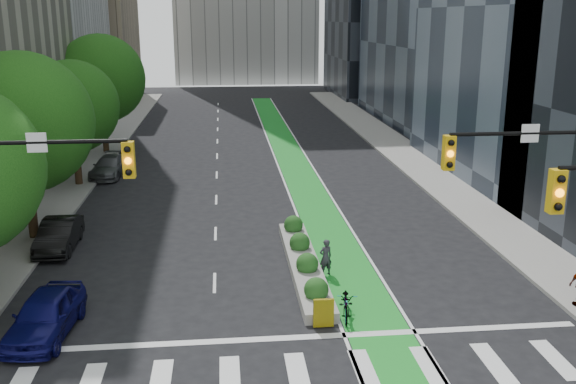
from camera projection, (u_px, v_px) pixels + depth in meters
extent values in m
plane|color=black|center=(294.00, 357.00, 19.87)|extent=(160.00, 160.00, 0.00)
cube|color=gray|center=(76.00, 174.00, 42.68)|extent=(3.60, 90.00, 0.15)
cube|color=gray|center=(421.00, 166.00, 45.00)|extent=(3.60, 90.00, 0.15)
cube|color=#1A8F27|center=(289.00, 155.00, 48.95)|extent=(2.20, 70.00, 0.01)
cylinder|color=black|center=(29.00, 188.00, 29.64)|extent=(0.44, 0.44, 5.04)
sphere|color=#14450E|center=(22.00, 123.00, 28.83)|extent=(6.40, 6.40, 6.40)
cylinder|color=black|center=(76.00, 151.00, 39.30)|extent=(0.44, 0.44, 4.48)
sphere|color=#14450E|center=(72.00, 106.00, 38.59)|extent=(5.60, 5.60, 5.60)
cylinder|color=black|center=(104.00, 120.00, 48.81)|extent=(0.44, 0.44, 5.15)
sphere|color=#14450E|center=(101.00, 79.00, 47.98)|extent=(6.60, 6.60, 6.60)
cylinder|color=black|center=(27.00, 143.00, 17.82)|extent=(5.50, 0.12, 0.12)
cube|color=gold|center=(129.00, 160.00, 18.24)|extent=(0.34, 0.28, 1.05)
sphere|color=orange|center=(128.00, 161.00, 18.09)|extent=(0.20, 0.20, 0.20)
cube|color=white|center=(37.00, 143.00, 17.82)|extent=(0.55, 0.04, 0.55)
cylinder|color=black|center=(538.00, 133.00, 19.29)|extent=(5.50, 0.12, 0.12)
cube|color=gold|center=(449.00, 153.00, 19.16)|extent=(0.34, 0.28, 1.05)
sphere|color=orange|center=(451.00, 154.00, 19.01)|extent=(0.20, 0.20, 0.20)
cube|color=white|center=(530.00, 133.00, 19.23)|extent=(0.55, 0.04, 0.55)
cube|color=gold|center=(556.00, 191.00, 14.95)|extent=(0.34, 0.28, 1.05)
sphere|color=orange|center=(560.00, 193.00, 14.79)|extent=(0.20, 0.20, 0.20)
cube|color=gray|center=(304.00, 265.00, 26.66)|extent=(1.20, 10.00, 0.40)
cube|color=yellow|center=(324.00, 313.00, 21.57)|extent=(0.70, 0.12, 1.00)
sphere|color=#194C19|center=(316.00, 290.00, 23.18)|extent=(0.90, 0.90, 0.90)
sphere|color=#194C19|center=(307.00, 264.00, 25.58)|extent=(0.90, 0.90, 0.90)
sphere|color=#194C19|center=(300.00, 243.00, 27.98)|extent=(0.90, 0.90, 0.90)
sphere|color=#194C19|center=(293.00, 225.00, 30.37)|extent=(0.90, 0.90, 0.90)
imported|color=gray|center=(346.00, 303.00, 22.40)|extent=(1.00, 2.06, 1.04)
imported|color=#312E37|center=(326.00, 257.00, 25.97)|extent=(0.65, 0.53, 1.53)
imported|color=#0D0E52|center=(46.00, 315.00, 21.05)|extent=(2.14, 4.45, 1.47)
imported|color=black|center=(59.00, 235.00, 28.87)|extent=(1.48, 4.18, 1.37)
imported|color=#515356|center=(109.00, 167.00, 42.12)|extent=(2.30, 4.73, 1.33)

